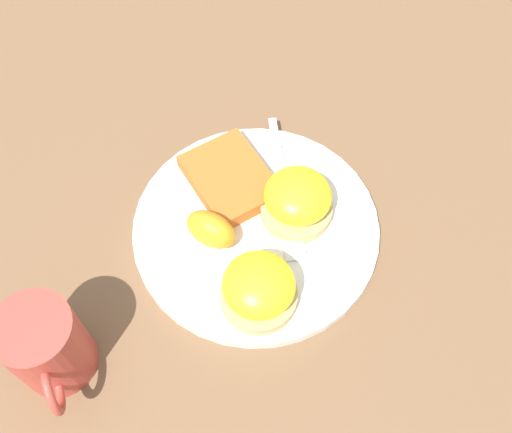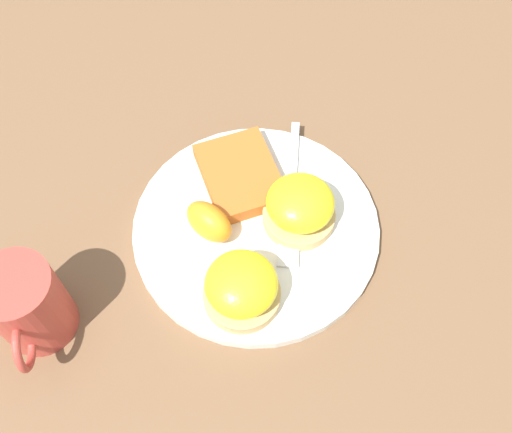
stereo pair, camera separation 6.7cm
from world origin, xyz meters
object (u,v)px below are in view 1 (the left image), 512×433
at_px(sandwich_benedict_right, 296,197).
at_px(cup, 47,347).
at_px(hashbrown_patty, 230,179).
at_px(fork, 285,195).
at_px(orange_wedge, 210,228).
at_px(sandwich_benedict_left, 259,288).

bearing_deg(sandwich_benedict_right, cup, -74.07).
bearing_deg(hashbrown_patty, fork, 54.70).
bearing_deg(orange_wedge, hashbrown_patty, 145.09).
bearing_deg(fork, cup, -69.88).
height_order(fork, cup, cup).
bearing_deg(sandwich_benedict_right, sandwich_benedict_left, -40.58).
bearing_deg(fork, sandwich_benedict_right, 9.36).
bearing_deg(sandwich_benedict_right, fork, -170.64).
height_order(orange_wedge, cup, cup).
height_order(sandwich_benedict_left, hashbrown_patty, sandwich_benedict_left).
relative_size(hashbrown_patty, orange_wedge, 1.84).
relative_size(orange_wedge, fork, 0.30).
bearing_deg(sandwich_benedict_left, hashbrown_patty, 172.93).
distance_m(fork, cup, 0.31).
height_order(orange_wedge, fork, orange_wedge).
bearing_deg(hashbrown_patty, orange_wedge, -34.91).
relative_size(sandwich_benedict_left, fork, 0.41).
height_order(hashbrown_patty, cup, cup).
distance_m(sandwich_benedict_right, cup, 0.30).
bearing_deg(sandwich_benedict_left, fork, 146.78).
bearing_deg(sandwich_benedict_left, sandwich_benedict_right, 139.42).
xyz_separation_m(sandwich_benedict_right, orange_wedge, (0.00, -0.10, -0.01)).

